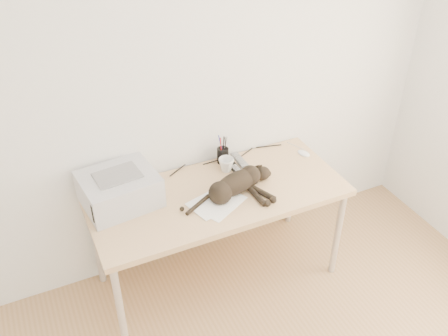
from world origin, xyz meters
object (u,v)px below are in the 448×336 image
pen_cup (223,155)px  desk (212,201)px  cat (235,186)px  mouse (304,152)px  printer (119,189)px  mug (226,165)px

pen_cup → desk: bearing=-129.7°
pen_cup → cat: bearing=-103.1°
desk → pen_cup: size_ratio=7.99×
desk → mouse: 0.74m
printer → mouse: (1.29, -0.02, -0.08)m
printer → pen_cup: printer is taller
desk → pen_cup: (0.17, 0.20, 0.19)m
cat → printer: bearing=147.0°
cat → pen_cup: bearing=62.2°
printer → mug: 0.72m
cat → mouse: bearing=3.0°
mouse → desk: bearing=166.9°
desk → pen_cup: 0.33m
mug → pen_cup: pen_cup is taller
desk → printer: (-0.57, 0.07, 0.23)m
cat → mug: 0.25m
printer → cat: printer is taller
printer → mug: (0.72, 0.03, -0.05)m
pen_cup → mouse: bearing=-14.9°
cat → mug: (0.06, 0.25, -0.02)m
mug → desk: bearing=-145.3°
printer → mouse: 1.29m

